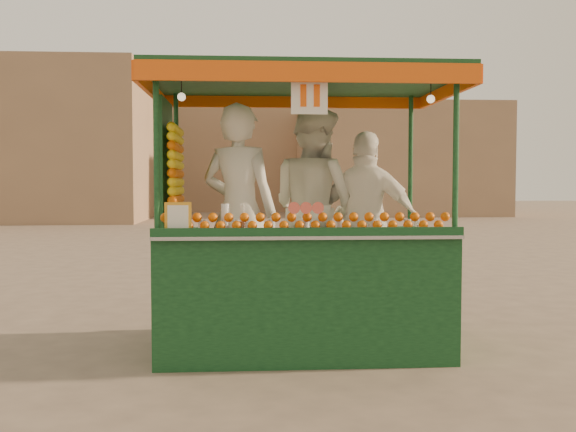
{
  "coord_description": "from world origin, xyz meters",
  "views": [
    {
      "loc": [
        -0.04,
        -5.85,
        1.49
      ],
      "look_at": [
        0.34,
        -0.1,
        1.19
      ],
      "focal_mm": 40.06,
      "sensor_mm": 36.0,
      "label": 1
    }
  ],
  "objects": [
    {
      "name": "ground",
      "position": [
        0.0,
        0.0,
        0.0
      ],
      "size": [
        90.0,
        90.0,
        0.0
      ],
      "primitive_type": "plane",
      "color": "brown",
      "rests_on": "ground"
    },
    {
      "name": "vendor_right",
      "position": [
        1.09,
        0.12,
        1.13
      ],
      "size": [
        1.07,
        0.8,
        1.69
      ],
      "rotation": [
        0.0,
        0.0,
        2.69
      ],
      "color": "white",
      "rests_on": "ground"
    },
    {
      "name": "building_center",
      "position": [
        -2.0,
        30.0,
        3.5
      ],
      "size": [
        14.0,
        7.0,
        7.0
      ],
      "primitive_type": "cube",
      "color": "#997657",
      "rests_on": "ground"
    },
    {
      "name": "vendor_left",
      "position": [
        -0.1,
        -0.12,
        1.23
      ],
      "size": [
        0.82,
        0.7,
        1.9
      ],
      "rotation": [
        0.0,
        0.0,
        2.73
      ],
      "color": "silver",
      "rests_on": "ground"
    },
    {
      "name": "juice_cart",
      "position": [
        0.38,
        -0.19,
        0.79
      ],
      "size": [
        2.7,
        1.75,
        2.45
      ],
      "color": "#0D3318",
      "rests_on": "ground"
    },
    {
      "name": "building_right",
      "position": [
        7.0,
        24.0,
        2.5
      ],
      "size": [
        9.0,
        6.0,
        5.0
      ],
      "primitive_type": "cube",
      "color": "#997657",
      "rests_on": "ground"
    },
    {
      "name": "vendor_middle",
      "position": [
        0.62,
        0.32,
        1.25
      ],
      "size": [
        1.16,
        1.18,
        1.92
      ],
      "rotation": [
        0.0,
        0.0,
        2.26
      ],
      "color": "white",
      "rests_on": "ground"
    },
    {
      "name": "building_left",
      "position": [
        -9.0,
        20.0,
        3.0
      ],
      "size": [
        10.0,
        6.0,
        6.0
      ],
      "primitive_type": "cube",
      "color": "#997657",
      "rests_on": "ground"
    }
  ]
}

